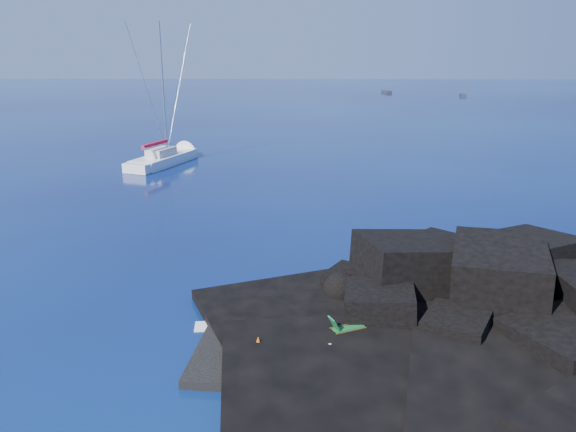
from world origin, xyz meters
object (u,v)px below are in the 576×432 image
deck_chair (348,324)px  sunbather (318,347)px  marker_cone (258,342)px  distant_boat_b (463,96)px  sailboat (165,164)px  distant_boat_a (386,93)px

deck_chair → sunbather: size_ratio=0.80×
marker_cone → distant_boat_b: size_ratio=0.12×
sunbather → marker_cone: size_ratio=3.75×
marker_cone → sailboat: bearing=107.5°
deck_chair → distant_boat_a: bearing=56.4°
distant_boat_b → marker_cone: bearing=-99.0°
distant_boat_a → distant_boat_b: size_ratio=1.04×
sailboat → sunbather: size_ratio=7.67×
sailboat → marker_cone: sailboat is taller
sailboat → distant_boat_a: bearing=88.4°
marker_cone → distant_boat_b: marker_cone is taller
sailboat → distant_boat_b: (56.46, 85.17, 0.00)m
sunbather → distant_boat_a: size_ratio=0.42×
deck_chair → marker_cone: 3.88m
distant_boat_b → sailboat: bearing=-112.8°
deck_chair → marker_cone: bearing=172.7°
sunbather → distant_boat_a: sunbather is taller
sunbather → distant_boat_b: (41.94, 123.82, -0.53)m
deck_chair → sunbather: bearing=-159.2°
deck_chair → marker_cone: (-3.71, -1.10, -0.27)m
sunbather → distant_boat_b: 130.73m
sailboat → distant_boat_a: 103.05m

